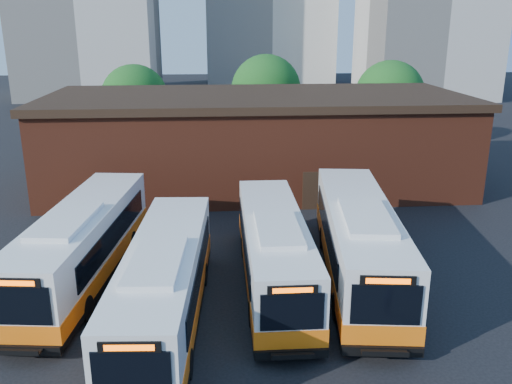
{
  "coord_description": "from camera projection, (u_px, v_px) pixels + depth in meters",
  "views": [
    {
      "loc": [
        -2.84,
        -17.47,
        11.0
      ],
      "look_at": [
        -0.96,
        7.35,
        3.27
      ],
      "focal_mm": 38.0,
      "sensor_mm": 36.0,
      "label": 1
    }
  ],
  "objects": [
    {
      "name": "bus_west",
      "position": [
        83.0,
        247.0,
        23.89
      ],
      "size": [
        4.06,
        13.04,
        3.5
      ],
      "rotation": [
        0.0,
        0.0,
        -0.11
      ],
      "color": "silver",
      "rests_on": "ground"
    },
    {
      "name": "tree_mid",
      "position": [
        266.0,
        90.0,
        51.12
      ],
      "size": [
        6.56,
        6.56,
        8.36
      ],
      "color": "#382314",
      "rests_on": "ground"
    },
    {
      "name": "ground",
      "position": [
        297.0,
        334.0,
        20.11
      ],
      "size": [
        220.0,
        220.0,
        0.0
      ],
      "primitive_type": "plane",
      "color": "black"
    },
    {
      "name": "depot_building",
      "position": [
        256.0,
        139.0,
        38.18
      ],
      "size": [
        28.6,
        12.6,
        6.4
      ],
      "color": "maroon",
      "rests_on": "ground"
    },
    {
      "name": "bus_mideast",
      "position": [
        274.0,
        254.0,
        23.41
      ],
      "size": [
        2.64,
        12.24,
        3.32
      ],
      "rotation": [
        0.0,
        0.0,
        -0.01
      ],
      "color": "silver",
      "rests_on": "ground"
    },
    {
      "name": "tree_east",
      "position": [
        390.0,
        95.0,
        49.13
      ],
      "size": [
        6.24,
        6.24,
        7.96
      ],
      "color": "#382314",
      "rests_on": "ground"
    },
    {
      "name": "bus_east",
      "position": [
        358.0,
        244.0,
        24.02
      ],
      "size": [
        4.27,
        13.55,
        3.64
      ],
      "rotation": [
        0.0,
        0.0,
        -0.12
      ],
      "color": "silver",
      "rests_on": "ground"
    },
    {
      "name": "bus_midwest",
      "position": [
        165.0,
        287.0,
        20.35
      ],
      "size": [
        3.3,
        12.54,
        3.38
      ],
      "rotation": [
        0.0,
        0.0,
        -0.06
      ],
      "color": "silver",
      "rests_on": "ground"
    },
    {
      "name": "tree_west",
      "position": [
        135.0,
        98.0,
        48.48
      ],
      "size": [
        6.0,
        6.0,
        7.65
      ],
      "color": "#382314",
      "rests_on": "ground"
    }
  ]
}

